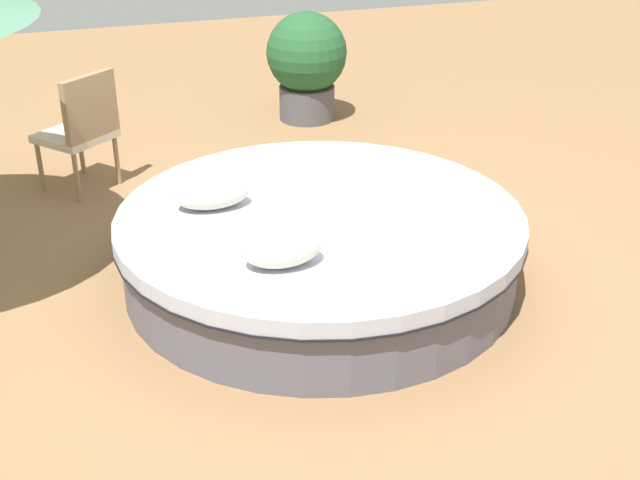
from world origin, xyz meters
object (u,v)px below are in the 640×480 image
at_px(patio_chair, 82,125).
at_px(planter, 307,61).
at_px(throw_pillow_1, 282,248).
at_px(throw_pillow_0, 212,194).
at_px(round_bed, 320,246).

height_order(patio_chair, planter, planter).
bearing_deg(throw_pillow_1, throw_pillow_0, 103.39).
distance_m(throw_pillow_0, throw_pillow_1, 0.91).
relative_size(patio_chair, planter, 0.91).
bearing_deg(patio_chair, throw_pillow_1, -110.28).
xyz_separation_m(throw_pillow_0, patio_chair, (-0.69, 1.73, -0.03)).
xyz_separation_m(round_bed, patio_chair, (-1.32, 2.03, 0.30)).
bearing_deg(throw_pillow_1, planter, 70.39).
bearing_deg(round_bed, patio_chair, 123.07).
distance_m(throw_pillow_0, patio_chair, 1.86).
relative_size(throw_pillow_0, planter, 0.45).
xyz_separation_m(patio_chair, planter, (2.24, 1.16, 0.03)).
bearing_deg(throw_pillow_0, planter, 61.69).
distance_m(round_bed, patio_chair, 2.44).
distance_m(round_bed, throw_pillow_1, 0.81).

